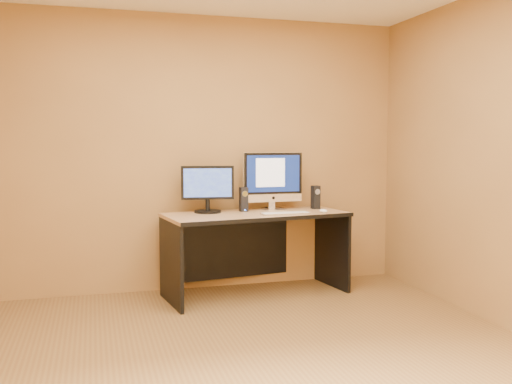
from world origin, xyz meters
The scene contains 11 objects.
floor centered at (0.00, 0.00, 0.00)m, with size 4.00×4.00×0.00m, color brown.
walls centered at (0.00, 0.00, 1.30)m, with size 4.00×4.00×2.60m, color olive, non-canonical shape.
desk centered at (0.45, 1.60, 0.38)m, with size 1.64×0.72×0.76m, color #A88154, non-canonical shape.
imac centered at (0.67, 1.77, 1.04)m, with size 0.59×0.22×0.57m, color silver, non-canonical shape.
second_monitor centered at (0.03, 1.75, 0.98)m, with size 0.49×0.25×0.43m, color black, non-canonical shape.
speaker_left centered at (0.37, 1.75, 0.87)m, with size 0.07×0.07×0.23m, color black, non-canonical shape.
speaker_right centered at (1.10, 1.76, 0.87)m, with size 0.07×0.07×0.23m, color black, non-canonical shape.
keyboard centered at (0.68, 1.43, 0.77)m, with size 0.44×0.12×0.02m, color silver.
mouse centered at (1.05, 1.44, 0.78)m, with size 0.06×0.10×0.04m, color white.
cable_a centered at (0.71, 1.88, 0.76)m, with size 0.01×0.01×0.23m, color black.
cable_b centered at (0.64, 1.89, 0.76)m, with size 0.01×0.01×0.19m, color black.
Camera 1 is at (-0.98, -3.39, 1.41)m, focal length 40.00 mm.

